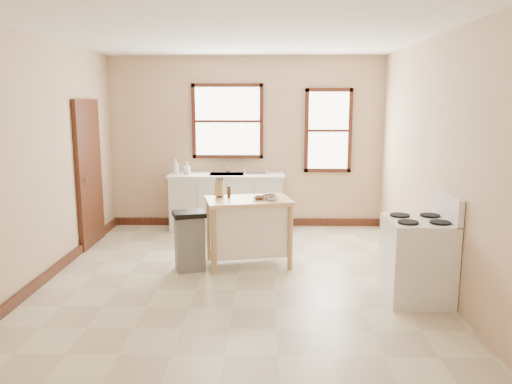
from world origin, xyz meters
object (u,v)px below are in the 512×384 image
soap_bottle_a (176,166)px  bowl_a (259,198)px  dish_rack (256,171)px  pepper_grinder (229,192)px  gas_stove (418,247)px  soap_bottle_b (187,168)px  knife_block (220,189)px  bowl_c (272,199)px  trash_bin (190,241)px  kitchen_island (248,232)px  bowl_b (270,197)px

soap_bottle_a → bowl_a: bearing=-32.2°
soap_bottle_a → dish_rack: 1.30m
pepper_grinder → gas_stove: (2.06, -1.19, -0.37)m
soap_bottle_b → knife_block: bearing=-58.7°
dish_rack → pepper_grinder: size_ratio=2.44×
bowl_c → trash_bin: bowl_c is taller
kitchen_island → trash_bin: size_ratio=1.41×
bowl_b → gas_stove: size_ratio=0.16×
bowl_c → bowl_b: bearing=102.2°
bowl_a → bowl_b: (0.14, 0.07, 0.00)m
soap_bottle_b → bowl_b: (1.32, -1.71, -0.14)m
soap_bottle_b → knife_block: 1.76m
soap_bottle_b → bowl_a: soap_bottle_b is taller
dish_rack → gas_stove: (1.75, -2.89, -0.40)m
dish_rack → bowl_b: size_ratio=2.05×
soap_bottle_b → bowl_c: size_ratio=1.29×
gas_stove → soap_bottle_a: bearing=136.5°
soap_bottle_a → bowl_b: bearing=-28.4°
pepper_grinder → gas_stove: bearing=-30.1°
soap_bottle_a → dish_rack: soap_bottle_a is taller
dish_rack → gas_stove: 3.40m
bowl_b → knife_block: bearing=172.7°
soap_bottle_b → pepper_grinder: size_ratio=1.30×
gas_stove → dish_rack: bearing=121.2°
pepper_grinder → knife_block: bearing=162.8°
soap_bottle_b → trash_bin: (0.33, -1.98, -0.65)m
dish_rack → kitchen_island: dish_rack is taller
gas_stove → kitchen_island: bearing=148.5°
pepper_grinder → gas_stove: gas_stove is taller
pepper_grinder → bowl_a: 0.41m
soap_bottle_a → bowl_c: (1.53, -1.87, -0.16)m
soap_bottle_a → bowl_c: bearing=-30.0°
soap_bottle_b → bowl_c: (1.35, -1.84, -0.14)m
soap_bottle_b → bowl_c: soap_bottle_b is taller
pepper_grinder → gas_stove: size_ratio=0.13×
kitchen_island → bowl_b: bowl_b is taller
bowl_b → kitchen_island: bearing=-172.5°
kitchen_island → pepper_grinder: pepper_grinder is taller
gas_stove → bowl_a: bearing=147.2°
trash_bin → knife_block: bearing=27.7°
knife_block → gas_stove: gas_stove is taller
kitchen_island → gas_stove: (1.81, -1.11, 0.14)m
kitchen_island → trash_bin: 0.76m
bowl_b → trash_bin: (-0.99, -0.27, -0.51)m
dish_rack → bowl_c: dish_rack is taller
soap_bottle_b → bowl_a: bearing=-47.6°
soap_bottle_b → soap_bottle_a: bearing=178.4°
knife_block → pepper_grinder: size_ratio=1.33×
dish_rack → bowl_a: (0.07, -1.81, -0.09)m
soap_bottle_b → bowl_a: (1.19, -1.78, -0.14)m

